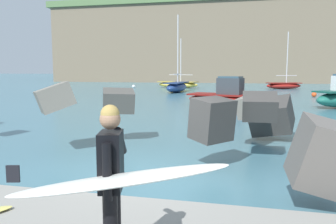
{
  "coord_description": "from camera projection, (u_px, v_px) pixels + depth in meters",
  "views": [
    {
      "loc": [
        2.13,
        -6.99,
        2.35
      ],
      "look_at": [
        0.41,
        0.5,
        1.4
      ],
      "focal_mm": 36.03,
      "sensor_mm": 36.0,
      "label": 1
    }
  ],
  "objects": [
    {
      "name": "station_building_east",
      "position": [
        222.0,
        1.0,
        77.27
      ],
      "size": [
        6.21,
        5.57,
        4.14
      ],
      "color": "silver",
      "rests_on": "headland_bluff"
    },
    {
      "name": "boat_mid_right",
      "position": [
        177.0,
        87.0,
        36.49
      ],
      "size": [
        2.02,
        5.82,
        8.26
      ],
      "color": "navy",
      "rests_on": "ground"
    },
    {
      "name": "boat_mid_centre",
      "position": [
        226.0,
        97.0,
        22.59
      ],
      "size": [
        5.53,
        3.34,
        1.96
      ],
      "color": "maroon",
      "rests_on": "ground"
    },
    {
      "name": "ground_plane",
      "position": [
        145.0,
        176.0,
        7.52
      ],
      "size": [
        400.0,
        400.0,
        0.0
      ],
      "primitive_type": "plane",
      "color": "#42707F"
    },
    {
      "name": "breakwater_jetty",
      "position": [
        92.0,
        111.0,
        10.1
      ],
      "size": [
        28.91,
        7.58,
        2.3
      ],
      "color": "#3D3A38",
      "rests_on": "ground"
    },
    {
      "name": "boat_mid_left",
      "position": [
        284.0,
        85.0,
        42.71
      ],
      "size": [
        4.79,
        3.05,
        7.13
      ],
      "color": "maroon",
      "rests_on": "ground"
    },
    {
      "name": "boat_near_centre",
      "position": [
        178.0,
        84.0,
        45.28
      ],
      "size": [
        6.09,
        3.43,
        6.52
      ],
      "color": "#EAC64C",
      "rests_on": "ground"
    },
    {
      "name": "station_building_central",
      "position": [
        191.0,
        11.0,
        90.5
      ],
      "size": [
        4.7,
        4.21,
        4.25
      ],
      "color": "#B2ADA3",
      "rests_on": "headland_bluff"
    },
    {
      "name": "mooring_buoy_middle",
      "position": [
        134.0,
        86.0,
        44.56
      ],
      "size": [
        0.44,
        0.44,
        0.44
      ],
      "color": "silver",
      "rests_on": "ground"
    },
    {
      "name": "mooring_buoy_inner",
      "position": [
        314.0,
        95.0,
        29.77
      ],
      "size": [
        0.44,
        0.44,
        0.44
      ],
      "color": "#E54C1E",
      "rests_on": "ground"
    },
    {
      "name": "surfer_with_board",
      "position": [
        113.0,
        180.0,
        3.33
      ],
      "size": [
        2.12,
        1.36,
        1.78
      ],
      "color": "black",
      "rests_on": "walkway_path"
    },
    {
      "name": "headland_bluff",
      "position": [
        238.0,
        46.0,
        81.84
      ],
      "size": [
        75.59,
        44.26,
        16.17
      ],
      "color": "#756651",
      "rests_on": "ground"
    },
    {
      "name": "station_building_west",
      "position": [
        215.0,
        0.0,
        81.29
      ],
      "size": [
        6.15,
        5.84,
        6.28
      ],
      "color": "silver",
      "rests_on": "headland_bluff"
    }
  ]
}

